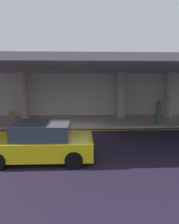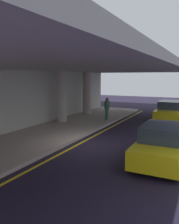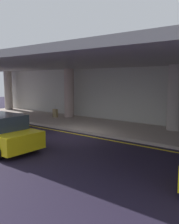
{
  "view_description": "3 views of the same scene",
  "coord_description": "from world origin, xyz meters",
  "px_view_note": "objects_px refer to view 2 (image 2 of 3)",
  "views": [
    {
      "loc": [
        0.85,
        -10.5,
        3.08
      ],
      "look_at": [
        1.29,
        1.86,
        0.99
      ],
      "focal_mm": 28.95,
      "sensor_mm": 36.0,
      "label": 1
    },
    {
      "loc": [
        -10.3,
        -5.01,
        3.4
      ],
      "look_at": [
        2.21,
        1.2,
        1.29
      ],
      "focal_mm": 37.78,
      "sensor_mm": 36.0,
      "label": 2
    },
    {
      "loc": [
        8.64,
        -9.2,
        2.97
      ],
      "look_at": [
        0.43,
        1.21,
        1.21
      ],
      "focal_mm": 38.89,
      "sensor_mm": 36.0,
      "label": 3
    }
  ],
  "objects_px": {
    "support_column_right_mid": "(87,93)",
    "traveler_with_luggage": "(107,107)",
    "support_column_center": "(62,96)",
    "car_yellow_taxi": "(163,144)",
    "car_yellow_taxi_no2": "(170,111)"
  },
  "relations": [
    {
      "from": "support_column_right_mid",
      "to": "car_yellow_taxi_no2",
      "type": "xyz_separation_m",
      "value": [
        0.92,
        -6.85,
        -1.26
      ]
    },
    {
      "from": "car_yellow_taxi",
      "to": "support_column_right_mid",
      "type": "bearing_deg",
      "value": -134.26
    },
    {
      "from": "car_yellow_taxi",
      "to": "car_yellow_taxi_no2",
      "type": "height_order",
      "value": "same"
    },
    {
      "from": "support_column_right_mid",
      "to": "car_yellow_taxi_no2",
      "type": "distance_m",
      "value": 7.02
    },
    {
      "from": "support_column_right_mid",
      "to": "traveler_with_luggage",
      "type": "xyz_separation_m",
      "value": [
        -1.97,
        -2.7,
        -0.86
      ]
    },
    {
      "from": "support_column_right_mid",
      "to": "car_yellow_taxi",
      "type": "relative_size",
      "value": 0.89
    },
    {
      "from": "support_column_center",
      "to": "traveler_with_luggage",
      "type": "bearing_deg",
      "value": -53.13
    },
    {
      "from": "car_yellow_taxi",
      "to": "traveler_with_luggage",
      "type": "height_order",
      "value": "traveler_with_luggage"
    },
    {
      "from": "car_yellow_taxi_no2",
      "to": "support_column_right_mid",
      "type": "bearing_deg",
      "value": 97.77
    },
    {
      "from": "support_column_right_mid",
      "to": "traveler_with_luggage",
      "type": "relative_size",
      "value": 2.17
    },
    {
      "from": "support_column_center",
      "to": "car_yellow_taxi",
      "type": "bearing_deg",
      "value": -121.3
    },
    {
      "from": "traveler_with_luggage",
      "to": "support_column_center",
      "type": "bearing_deg",
      "value": -17.79
    },
    {
      "from": "support_column_right_mid",
      "to": "car_yellow_taxi",
      "type": "xyz_separation_m",
      "value": [
        -8.81,
        -7.92,
        -1.26
      ]
    },
    {
      "from": "support_column_right_mid",
      "to": "traveler_with_luggage",
      "type": "bearing_deg",
      "value": -126.11
    },
    {
      "from": "support_column_center",
      "to": "car_yellow_taxi_no2",
      "type": "xyz_separation_m",
      "value": [
        4.92,
        -6.85,
        -1.26
      ]
    }
  ]
}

